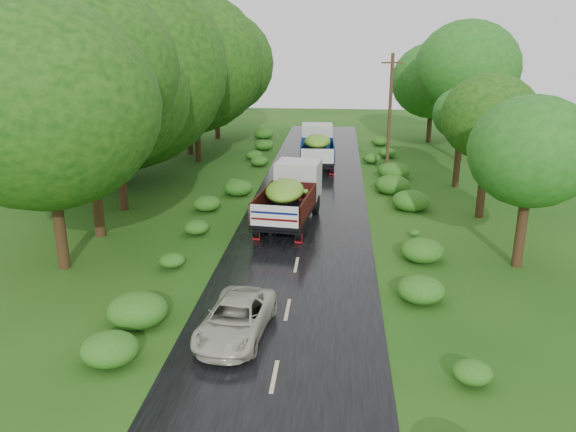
# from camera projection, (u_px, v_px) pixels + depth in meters

# --- Properties ---
(ground) EXTENTS (120.00, 120.00, 0.00)m
(ground) POSITION_uv_depth(u_px,v_px,m) (274.00, 377.00, 15.60)
(ground) COLOR #11420E
(ground) RESTS_ON ground
(road) EXTENTS (6.50, 80.00, 0.02)m
(road) POSITION_uv_depth(u_px,v_px,m) (290.00, 297.00, 20.33)
(road) COLOR black
(road) RESTS_ON ground
(road_lines) EXTENTS (0.12, 69.60, 0.00)m
(road_lines) POSITION_uv_depth(u_px,v_px,m) (292.00, 285.00, 21.27)
(road_lines) COLOR #BFB78C
(road_lines) RESTS_ON road
(truck_near) EXTENTS (3.06, 6.75, 2.74)m
(truck_near) POSITION_uv_depth(u_px,v_px,m) (291.00, 193.00, 27.99)
(truck_near) COLOR black
(truck_near) RESTS_ON ground
(truck_far) EXTENTS (2.59, 6.61, 2.74)m
(truck_far) POSITION_uv_depth(u_px,v_px,m) (317.00, 145.00, 40.33)
(truck_far) COLOR black
(truck_far) RESTS_ON ground
(car) EXTENTS (2.32, 4.28, 1.14)m
(car) POSITION_uv_depth(u_px,v_px,m) (236.00, 319.00, 17.57)
(car) COLOR #BABAA5
(car) RESTS_ON road
(utility_pole) EXTENTS (1.40, 0.30, 7.99)m
(utility_pole) POSITION_uv_depth(u_px,v_px,m) (390.00, 114.00, 36.71)
(utility_pole) COLOR #382616
(utility_pole) RESTS_ON ground
(trees_left) EXTENTS (7.64, 34.62, 9.55)m
(trees_left) POSITION_uv_depth(u_px,v_px,m) (152.00, 72.00, 35.36)
(trees_left) COLOR black
(trees_left) RESTS_ON ground
(trees_right) EXTENTS (5.17, 31.70, 8.55)m
(trees_right) POSITION_uv_depth(u_px,v_px,m) (463.00, 91.00, 37.04)
(trees_right) COLOR black
(trees_right) RESTS_ON ground
(shrubs) EXTENTS (11.90, 44.00, 0.70)m
(shrubs) POSITION_uv_depth(u_px,v_px,m) (305.00, 213.00, 28.75)
(shrubs) COLOR #256016
(shrubs) RESTS_ON ground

